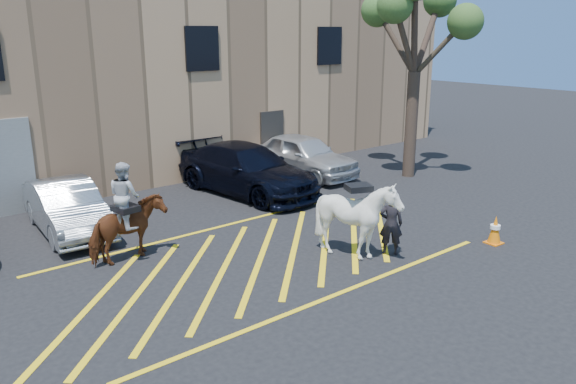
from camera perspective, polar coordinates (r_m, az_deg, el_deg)
ground at (r=13.58m, az=-3.58°, el=-6.39°), size 90.00×90.00×0.00m
car_silver_sedan at (r=15.96m, az=-21.54°, el=-1.46°), size 1.75×4.25×1.37m
car_blue_suv at (r=18.51m, az=-4.19°, el=2.31°), size 2.86×5.73×1.60m
car_white_suv at (r=20.76m, az=1.53°, el=3.78°), size 2.12×4.64×1.54m
handler at (r=13.58m, az=10.43°, el=-3.19°), size 0.66×0.65×1.53m
warehouse at (r=23.43m, az=-21.61°, el=11.20°), size 32.42×10.20×7.30m
hatching_zone at (r=13.36m, az=-2.82°, el=-6.75°), size 12.60×5.12×0.01m
mounted_bay at (r=13.44m, az=-16.07°, el=-2.91°), size 1.89×1.08×2.36m
saddled_white at (r=13.21m, az=7.08°, el=-2.67°), size 2.12×2.22×1.92m
traffic_cone at (r=15.08m, az=20.29°, el=-3.61°), size 0.40×0.40×0.73m
tree at (r=20.71m, az=13.02°, el=17.07°), size 3.99×4.37×7.31m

